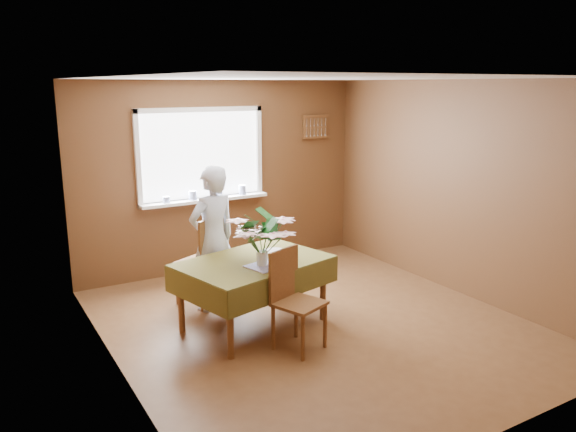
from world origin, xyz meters
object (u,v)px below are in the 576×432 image
chair_near (292,295)px  flower_bouquet (262,234)px  chair_far (206,258)px  seated_woman (213,239)px  dining_table (254,268)px

chair_near → flower_bouquet: size_ratio=1.64×
chair_far → seated_woman: (0.03, -0.14, 0.25)m
dining_table → seated_woman: bearing=90.0°
dining_table → flower_bouquet: flower_bouquet is taller
dining_table → seated_woman: (-0.16, 0.65, 0.18)m
chair_near → seated_woman: 1.31m
chair_far → flower_bouquet: size_ratio=1.77×
dining_table → seated_woman: size_ratio=1.03×
dining_table → chair_far: 0.82m
chair_far → flower_bouquet: bearing=75.5°
dining_table → flower_bouquet: bearing=-104.6°
chair_near → flower_bouquet: bearing=83.4°
chair_near → seated_woman: bearing=81.1°
chair_far → chair_near: chair_far is taller
seated_woman → flower_bouquet: 0.89m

